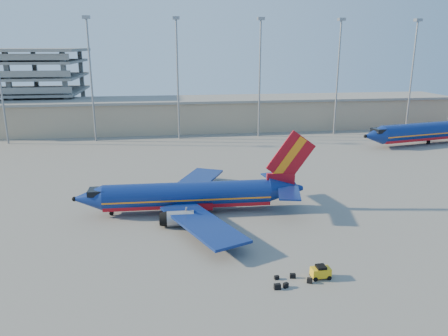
{
  "coord_description": "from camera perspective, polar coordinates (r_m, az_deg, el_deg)",
  "views": [
    {
      "loc": [
        -9.17,
        -60.32,
        22.15
      ],
      "look_at": [
        0.06,
        3.64,
        4.0
      ],
      "focal_mm": 35.0,
      "sensor_mm": 36.0,
      "label": 1
    }
  ],
  "objects": [
    {
      "name": "ground",
      "position": [
        64.91,
        0.41,
        -4.26
      ],
      "size": [
        220.0,
        220.0,
        0.0
      ],
      "primitive_type": "plane",
      "color": "slate",
      "rests_on": "ground"
    },
    {
      "name": "terminal_building",
      "position": [
        121.18,
        0.99,
        7.23
      ],
      "size": [
        122.0,
        16.0,
        8.5
      ],
      "color": "#9E856D",
      "rests_on": "ground"
    },
    {
      "name": "light_mast_row",
      "position": [
        107.36,
        -0.64,
        13.24
      ],
      "size": [
        101.6,
        1.6,
        28.65
      ],
      "color": "gray",
      "rests_on": "ground"
    },
    {
      "name": "aircraft_main",
      "position": [
        59.97,
        -4.02,
        -3.6
      ],
      "size": [
        32.94,
        31.69,
        11.15
      ],
      "rotation": [
        0.0,
        0.0,
        -0.02
      ],
      "color": "navy",
      "rests_on": "ground"
    },
    {
      "name": "aircraft_second",
      "position": [
        113.09,
        25.65,
        4.42
      ],
      "size": [
        38.9,
        16.49,
        13.3
      ],
      "rotation": [
        0.0,
        0.0,
        0.2
      ],
      "color": "navy",
      "rests_on": "ground"
    },
    {
      "name": "baggage_tug",
      "position": [
        45.13,
        12.51,
        -13.08
      ],
      "size": [
        1.93,
        1.21,
        1.36
      ],
      "rotation": [
        0.0,
        0.0,
        0.03
      ],
      "color": "gold",
      "rests_on": "ground"
    },
    {
      "name": "luggage_pile",
      "position": [
        43.84,
        8.43,
        -14.48
      ],
      "size": [
        4.01,
        2.18,
        0.54
      ],
      "color": "black",
      "rests_on": "ground"
    }
  ]
}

